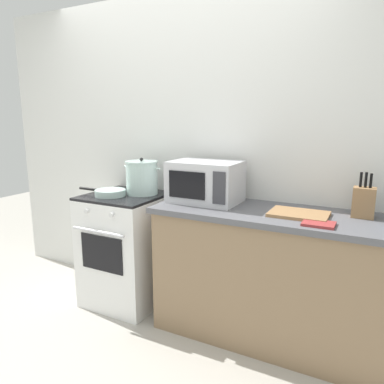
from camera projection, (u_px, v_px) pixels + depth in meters
name	position (u px, v px, depth m)	size (l,w,h in m)	color
ground_plane	(116.00, 350.00, 2.42)	(10.00, 10.00, 0.00)	#B2ADA3
back_wall	(217.00, 153.00, 2.87)	(4.40, 0.10, 2.50)	silver
lower_cabinet_right	(276.00, 280.00, 2.46)	(1.64, 0.56, 0.88)	#8C7051
countertop_right	(279.00, 215.00, 2.37)	(1.70, 0.60, 0.04)	#59595E
stove	(127.00, 248.00, 3.00)	(0.60, 0.64, 0.92)	white
stock_pot	(142.00, 178.00, 2.91)	(0.34, 0.26, 0.30)	silver
frying_pan	(110.00, 193.00, 2.86)	(0.44, 0.24, 0.05)	silver
microwave	(206.00, 182.00, 2.64)	(0.50, 0.37, 0.30)	silver
cutting_board	(299.00, 214.00, 2.28)	(0.36, 0.26, 0.02)	#997047
knife_block	(364.00, 202.00, 2.23)	(0.13, 0.10, 0.28)	#997047
oven_mitt	(319.00, 224.00, 2.08)	(0.18, 0.14, 0.02)	#993333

